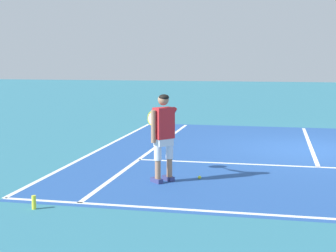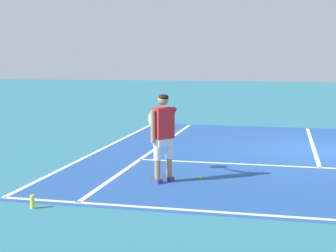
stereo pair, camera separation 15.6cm
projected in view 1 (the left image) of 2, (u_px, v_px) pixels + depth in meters
ground_plane at (312, 150)px, 13.31m from camera, size 80.00×80.00×0.00m
court_inner_surface at (314, 156)px, 12.46m from camera, size 10.98×10.54×0.00m
line_service at (318, 167)px, 11.16m from camera, size 8.23×0.10×0.01m
line_centre_service at (309, 144)px, 14.27m from camera, size 0.10×6.40×0.01m
line_singles_left at (152, 150)px, 13.31m from camera, size 0.10×10.14×0.01m
line_doubles_left at (103, 148)px, 13.60m from camera, size 0.10×10.14×0.01m
tennis_player at (163, 132)px, 9.73m from camera, size 0.79×1.14×1.71m
tennis_ball_near_feet at (200, 177)px, 10.08m from camera, size 0.07×0.07×0.07m
water_bottle at (34, 202)px, 8.05m from camera, size 0.07×0.07×0.22m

